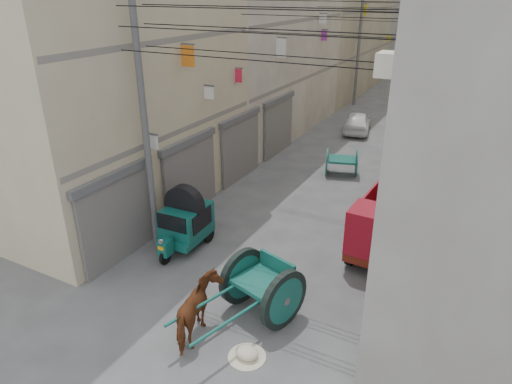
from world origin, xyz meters
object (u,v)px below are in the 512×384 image
Objects in this scene: distant_car_green at (428,74)px; mini_truck at (384,231)px; distant_car_white at (358,122)px; second_cart at (342,161)px; auto_rickshaw at (185,220)px; horse at (199,311)px; feed_sack at (247,352)px; distant_car_grey at (450,94)px; tonga_cart at (262,286)px.

mini_truck is at bearing 103.49° from distant_car_green.
distant_car_white is at bearing 111.97° from mini_truck.
mini_truck is 2.18× the size of second_cart.
mini_truck is (5.78, 2.20, 0.01)m from auto_rickshaw.
horse is (-3.00, -5.51, -0.24)m from mini_truck.
second_cart is at bearing 98.08° from feed_sack.
distant_car_white is at bearing 93.84° from distant_car_green.
horse is at bearing 176.59° from feed_sack.
mini_truck reaches higher than distant_car_grey.
distant_car_grey is (1.21, 28.02, -0.28)m from tonga_cart.
mini_truck is at bearing -79.19° from second_cart.
distant_car_grey is (2.46, 17.85, -0.12)m from second_cart.
second_cart is at bearing 89.08° from distant_car_white.
feed_sack is at bearing 160.96° from horse.
distant_car_grey is at bearing 104.11° from tonga_cart.
second_cart is 0.39× the size of distant_car_green.
distant_car_green is at bearing 73.13° from second_cart.
distant_car_green is (2.14, 33.66, -0.34)m from auto_rickshaw.
auto_rickshaw is 0.67× the size of distant_car_white.
horse is 36.98m from distant_car_green.
auto_rickshaw is 0.72× the size of distant_car_grey.
mini_truck reaches higher than second_cart.
auto_rickshaw is at bearing 74.00° from distant_car_white.
tonga_cart is 35.52m from distant_car_green.
mini_truck is at bearing 73.54° from feed_sack.
second_cart is 11.86m from feed_sack.
tonga_cart is at bearing -28.84° from auto_rickshaw.
second_cart reaches higher than distant_car_white.
feed_sack is at bearing -99.52° from second_cart.
tonga_cart is at bearing -100.63° from second_cart.
second_cart is at bearing 113.56° from tonga_cart.
horse reaches higher than distant_car_green.
distant_car_green reaches higher than distant_car_grey.
feed_sack is at bearing 87.41° from distant_car_white.
auto_rickshaw is 6.18m from mini_truck.
tonga_cart reaches higher than horse.
auto_rickshaw is 0.55× the size of distant_car_green.
mini_truck is 13.81m from distant_car_white.
distant_car_green is at bearing -104.63° from horse.
horse is at bearing -116.13° from mini_truck.
horse reaches higher than distant_car_white.
distant_car_green is at bearing 99.01° from mini_truck.
mini_truck is 6.28m from horse.
second_cart is (-1.24, 10.17, -0.16)m from tonga_cart.
distant_car_white is (1.16, 15.21, -0.36)m from auto_rickshaw.
feed_sack is at bearing -78.07° from distant_car_grey.
horse is 18.60m from distant_car_white.
tonga_cart reaches higher than distant_car_grey.
horse is 29.59m from distant_car_grey.
mini_truck is 2.11× the size of horse.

